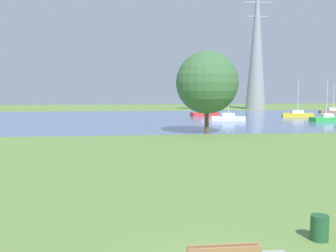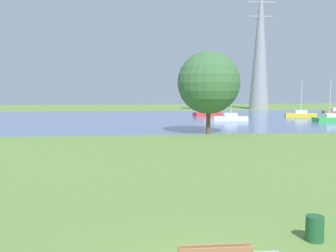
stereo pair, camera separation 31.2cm
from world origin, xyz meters
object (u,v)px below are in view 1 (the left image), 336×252
at_px(sailboat_brown, 333,112).
at_px(litter_bin, 320,228).
at_px(sailboat_red, 205,113).
at_px(sailboat_green, 326,118).
at_px(sailboat_yellow, 298,114).
at_px(tree_west_far, 207,83).
at_px(electricity_pylon, 257,43).
at_px(sailboat_white, 228,118).

bearing_deg(sailboat_brown, litter_bin, -119.58).
bearing_deg(sailboat_brown, sailboat_red, -175.00).
xyz_separation_m(sailboat_brown, sailboat_green, (-9.16, -14.55, 0.00)).
bearing_deg(sailboat_yellow, tree_west_far, -132.93).
bearing_deg(electricity_pylon, sailboat_yellow, -92.55).
relative_size(sailboat_yellow, tree_west_far, 0.69).
bearing_deg(sailboat_white, tree_west_far, -112.75).
bearing_deg(litter_bin, sailboat_yellow, 66.03).
bearing_deg(electricity_pylon, litter_bin, -107.42).
xyz_separation_m(sailboat_red, tree_west_far, (-5.01, -25.19, 4.82)).
relative_size(litter_bin, sailboat_white, 0.13).
distance_m(sailboat_brown, sailboat_red, 24.12).
distance_m(sailboat_yellow, tree_west_far, 28.89).
bearing_deg(sailboat_red, sailboat_white, -81.92).
height_order(sailboat_green, tree_west_far, tree_west_far).
relative_size(sailboat_brown, electricity_pylon, 0.19).
bearing_deg(sailboat_yellow, sailboat_red, 163.25).
bearing_deg(electricity_pylon, tree_west_far, -114.66).
distance_m(sailboat_green, tree_west_far, 24.10).
distance_m(litter_bin, sailboat_white, 44.10).
height_order(sailboat_green, sailboat_red, sailboat_green).
bearing_deg(sailboat_yellow, sailboat_white, -156.83).
relative_size(litter_bin, tree_west_far, 0.09).
bearing_deg(sailboat_green, sailboat_brown, 57.81).
bearing_deg(litter_bin, sailboat_red, 82.17).
distance_m(sailboat_yellow, sailboat_white, 14.12).
xyz_separation_m(sailboat_yellow, sailboat_green, (0.49, -8.11, 0.00)).
bearing_deg(sailboat_green, tree_west_far, -147.35).
bearing_deg(sailboat_white, sailboat_red, 98.08).
distance_m(sailboat_brown, tree_west_far, 40.14).
relative_size(sailboat_brown, sailboat_green, 0.92).
height_order(sailboat_yellow, electricity_pylon, electricity_pylon).
bearing_deg(sailboat_red, sailboat_brown, 5.00).
bearing_deg(tree_west_far, sailboat_white, 67.25).
height_order(sailboat_red, tree_west_far, tree_west_far).
bearing_deg(litter_bin, sailboat_white, 78.61).
height_order(sailboat_brown, sailboat_green, sailboat_green).
bearing_deg(sailboat_yellow, litter_bin, -113.97).
height_order(litter_bin, sailboat_white, sailboat_white).
bearing_deg(sailboat_yellow, electricity_pylon, 87.45).
bearing_deg(electricity_pylon, sailboat_red, -128.57).
relative_size(sailboat_red, tree_west_far, 0.70).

